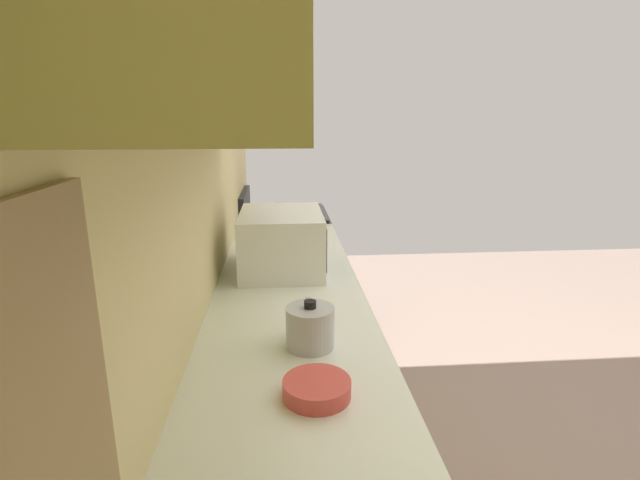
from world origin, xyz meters
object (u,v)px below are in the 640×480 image
at_px(microwave, 282,241).
at_px(kettle, 310,327).
at_px(bowl, 317,388).
at_px(oven_range, 286,268).

height_order(microwave, kettle, microwave).
height_order(microwave, bowl, microwave).
distance_m(oven_range, kettle, 2.17).
height_order(oven_range, kettle, oven_range).
relative_size(oven_range, bowl, 5.73).
height_order(oven_range, bowl, oven_range).
bearing_deg(kettle, microwave, 6.22).
bearing_deg(microwave, oven_range, -1.13).
bearing_deg(oven_range, microwave, 178.87).
xyz_separation_m(bowl, kettle, (0.29, 0.00, 0.04)).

